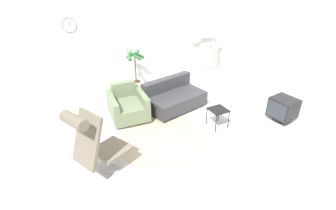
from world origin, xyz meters
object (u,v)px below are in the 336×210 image
Objects in this scene: potted_plant at (135,70)px; lounge_chair at (94,140)px; armchair_red at (128,106)px; couch_low at (174,98)px; shelf_unit at (208,39)px; crt_television at (283,109)px; side_table at (218,111)px.

lounge_chair is at bearing -122.58° from potted_plant.
potted_plant is at bearing -114.06° from armchair_red.
potted_plant reaches higher than couch_low.
couch_low is 2.59m from shelf_unit.
lounge_chair reaches higher than couch_low.
crt_television is at bearing 155.21° from armchair_red.
crt_television is 0.31× the size of shelf_unit.
crt_television is (1.87, -1.70, 0.05)m from couch_low.
shelf_unit is (3.15, 1.37, 0.84)m from armchair_red.
potted_plant is 0.68× the size of shelf_unit.
lounge_chair reaches higher than crt_television.
couch_low is (1.18, -0.07, -0.03)m from armchair_red.
armchair_red is 0.64× the size of couch_low.
couch_low reaches higher than crt_television.
shelf_unit is (1.97, 1.44, 0.87)m from couch_low.
crt_television is 0.45× the size of potted_plant.
couch_low is 0.82× the size of shelf_unit.
couch_low is at bearing 41.78° from crt_television.
potted_plant is (-0.89, 2.54, 0.23)m from side_table.
crt_television reaches higher than side_table.
shelf_unit is at bearing 59.82° from side_table.
couch_low is at bearing -70.56° from potted_plant.
couch_low is at bearing 109.12° from side_table.
lounge_chair is 5.20m from shelf_unit.
potted_plant reaches higher than side_table.
crt_television is at bearing -91.74° from shelf_unit.
potted_plant is (1.82, 2.84, -0.13)m from lounge_chair.
armchair_red is 3.53m from crt_television.
couch_low is 2.66× the size of crt_television.
side_table is (2.71, 0.30, -0.36)m from lounge_chair.
side_table is 1.53m from crt_television.
couch_low is 3.64× the size of side_table.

